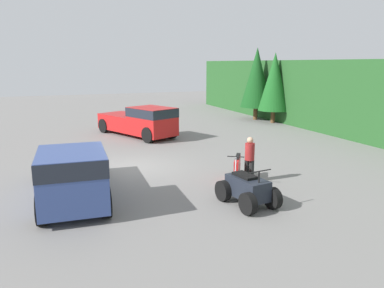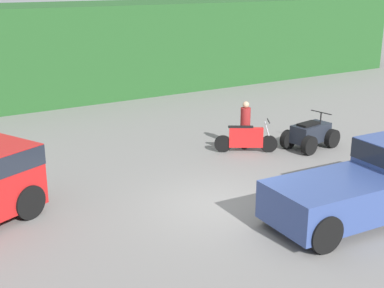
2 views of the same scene
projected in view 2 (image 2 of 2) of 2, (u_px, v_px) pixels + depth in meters
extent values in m
plane|color=slate|center=(224.00, 206.00, 14.36)|extent=(80.00, 80.00, 0.00)
cube|color=#235123|center=(40.00, 52.00, 26.63)|extent=(44.00, 6.00, 4.58)
cylinder|color=black|center=(28.00, 202.00, 13.52)|extent=(0.93, 0.62, 0.89)
cube|color=#334784|center=(330.00, 200.00, 12.93)|extent=(3.16, 2.07, 0.95)
cylinder|color=black|center=(276.00, 205.00, 13.30)|extent=(0.91, 0.33, 0.89)
cylinder|color=black|center=(324.00, 233.00, 11.85)|extent=(0.91, 0.33, 0.89)
cylinder|color=black|center=(269.00, 144.00, 18.68)|extent=(0.56, 0.41, 0.60)
cylinder|color=black|center=(223.00, 144.00, 18.69)|extent=(0.56, 0.41, 0.60)
cube|color=red|center=(246.00, 137.00, 18.62)|extent=(1.08, 0.77, 0.71)
cylinder|color=#B7B7BC|center=(268.00, 132.00, 18.55)|extent=(0.29, 0.21, 0.81)
cylinder|color=black|center=(268.00, 121.00, 18.43)|extent=(0.35, 0.53, 0.04)
cube|color=black|center=(241.00, 127.00, 18.50)|extent=(0.81, 0.58, 0.06)
cylinder|color=black|center=(311.00, 133.00, 19.88)|extent=(0.69, 0.31, 0.67)
cylinder|color=black|center=(332.00, 138.00, 19.20)|extent=(0.69, 0.31, 0.67)
cylinder|color=black|center=(288.00, 139.00, 19.08)|extent=(0.69, 0.31, 0.67)
cylinder|color=black|center=(309.00, 145.00, 18.40)|extent=(0.69, 0.31, 0.67)
cube|color=#1E232D|center=(311.00, 133.00, 19.07)|extent=(1.54, 0.93, 0.63)
cylinder|color=black|center=(321.00, 117.00, 19.25)|extent=(0.06, 0.06, 0.35)
cylinder|color=black|center=(321.00, 112.00, 19.20)|extent=(0.16, 0.89, 0.04)
cube|color=black|center=(309.00, 124.00, 18.87)|extent=(0.89, 0.53, 0.08)
cylinder|color=black|center=(246.00, 136.00, 19.17)|extent=(0.25, 0.25, 0.85)
cylinder|color=black|center=(244.00, 137.00, 18.99)|extent=(0.25, 0.25, 0.85)
cylinder|color=maroon|center=(245.00, 117.00, 18.86)|extent=(0.50, 0.50, 0.64)
sphere|color=tan|center=(246.00, 105.00, 18.73)|extent=(0.32, 0.32, 0.23)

